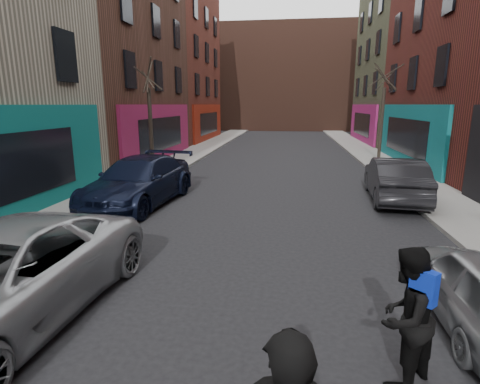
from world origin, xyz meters
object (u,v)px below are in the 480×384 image
(tree_right_far, at_px, (383,104))
(tree_left_far, at_px, (150,107))
(pedestrian, at_px, (405,317))
(parked_left_end, at_px, (139,181))
(parked_right_end, at_px, (395,179))

(tree_right_far, bearing_deg, tree_left_far, -154.18)
(tree_left_far, distance_m, pedestrian, 16.23)
(parked_left_end, relative_size, pedestrian, 3.14)
(parked_left_end, bearing_deg, tree_left_far, 111.54)
(parked_right_end, bearing_deg, pedestrian, 81.28)
(tree_right_far, distance_m, parked_right_end, 10.32)
(tree_left_far, distance_m, parked_left_end, 6.39)
(tree_right_far, xyz_separation_m, parked_left_end, (-10.80, -11.64, -2.69))
(tree_right_far, height_order, parked_right_end, tree_right_far)
(tree_left_far, height_order, tree_right_far, tree_right_far)
(parked_right_end, distance_m, pedestrian, 10.14)
(tree_left_far, relative_size, parked_right_end, 1.33)
(tree_left_far, relative_size, pedestrian, 3.53)
(parked_right_end, height_order, pedestrian, pedestrian)
(parked_left_end, height_order, pedestrian, pedestrian)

